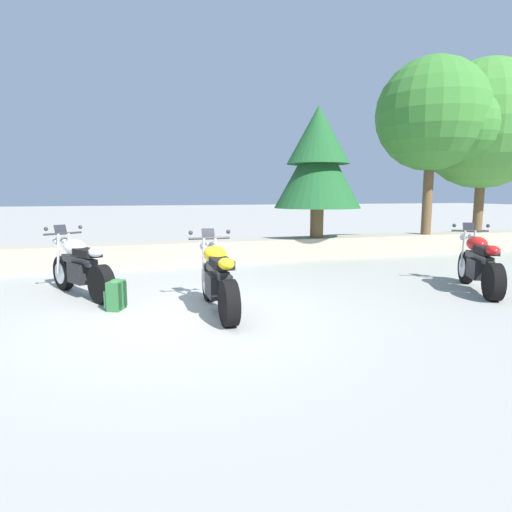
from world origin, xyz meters
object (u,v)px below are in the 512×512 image
(motorcycle_red_far_right, at_px, (479,264))
(rider_backpack, at_px, (116,294))
(leafy_tree_mid_right, at_px, (439,117))
(leafy_tree_far_right, at_px, (492,127))
(pine_tree_mid_left, at_px, (318,160))
(motorcycle_white_near_left, at_px, (80,268))
(motorcycle_yellow_centre, at_px, (218,279))

(motorcycle_red_far_right, height_order, rider_backpack, motorcycle_red_far_right)
(rider_backpack, bearing_deg, leafy_tree_mid_right, 23.44)
(rider_backpack, height_order, leafy_tree_far_right, leafy_tree_far_right)
(motorcycle_red_far_right, bearing_deg, pine_tree_mid_left, 102.79)
(motorcycle_white_near_left, height_order, motorcycle_red_far_right, same)
(motorcycle_yellow_centre, height_order, motorcycle_red_far_right, same)
(motorcycle_white_near_left, bearing_deg, rider_backpack, -63.18)
(motorcycle_white_near_left, relative_size, rider_backpack, 4.01)
(motorcycle_yellow_centre, relative_size, pine_tree_mid_left, 0.59)
(motorcycle_red_far_right, relative_size, rider_backpack, 4.06)
(motorcycle_white_near_left, distance_m, leafy_tree_mid_right, 10.30)
(motorcycle_white_near_left, xyz_separation_m, motorcycle_red_far_right, (6.77, -1.72, 0.00))
(leafy_tree_mid_right, bearing_deg, motorcycle_yellow_centre, -149.34)
(motorcycle_red_far_right, bearing_deg, motorcycle_white_near_left, 165.78)
(leafy_tree_mid_right, bearing_deg, motorcycle_red_far_right, -120.50)
(motorcycle_red_far_right, height_order, leafy_tree_mid_right, leafy_tree_mid_right)
(rider_backpack, xyz_separation_m, leafy_tree_mid_right, (8.78, 3.81, 3.62))
(motorcycle_yellow_centre, distance_m, leafy_tree_mid_right, 9.18)
(motorcycle_white_near_left, distance_m, pine_tree_mid_left, 6.75)
(motorcycle_red_far_right, relative_size, leafy_tree_far_right, 0.37)
(motorcycle_yellow_centre, height_order, leafy_tree_mid_right, leafy_tree_mid_right)
(leafy_tree_far_right, bearing_deg, motorcycle_white_near_left, -166.29)
(rider_backpack, distance_m, pine_tree_mid_left, 6.93)
(motorcycle_yellow_centre, distance_m, rider_backpack, 1.56)
(motorcycle_yellow_centre, bearing_deg, rider_backpack, 159.31)
(motorcycle_yellow_centre, distance_m, motorcycle_red_far_right, 4.76)
(motorcycle_red_far_right, distance_m, leafy_tree_mid_right, 6.11)
(motorcycle_yellow_centre, height_order, leafy_tree_far_right, leafy_tree_far_right)
(rider_backpack, bearing_deg, motorcycle_yellow_centre, -20.69)
(rider_backpack, bearing_deg, leafy_tree_far_right, 19.91)
(pine_tree_mid_left, bearing_deg, motorcycle_white_near_left, -153.67)
(motorcycle_yellow_centre, relative_size, leafy_tree_mid_right, 0.42)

